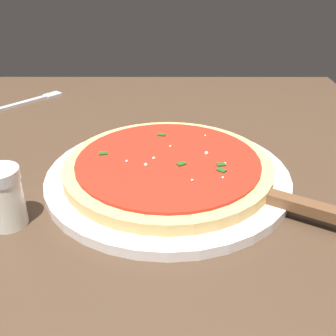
# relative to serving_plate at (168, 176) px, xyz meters

# --- Properties ---
(restaurant_table) EXTENTS (1.02, 0.91, 0.73)m
(restaurant_table) POSITION_rel_serving_plate_xyz_m (0.02, 0.04, -0.13)
(restaurant_table) COLOR black
(restaurant_table) RESTS_ON ground_plane
(serving_plate) EXTENTS (0.34, 0.34, 0.01)m
(serving_plate) POSITION_rel_serving_plate_xyz_m (0.00, 0.00, 0.00)
(serving_plate) COLOR white
(serving_plate) RESTS_ON restaurant_table
(pizza) EXTENTS (0.29, 0.29, 0.02)m
(pizza) POSITION_rel_serving_plate_xyz_m (0.00, -0.00, 0.02)
(pizza) COLOR #DBB26B
(pizza) RESTS_ON serving_plate
(pizza_server) EXTENTS (0.15, 0.21, 0.01)m
(pizza_server) POSITION_rel_serving_plate_xyz_m (-0.08, -0.14, 0.01)
(pizza_server) COLOR silver
(pizza_server) RESTS_ON serving_plate
(fork) EXTENTS (0.15, 0.14, 0.00)m
(fork) POSITION_rel_serving_plate_xyz_m (0.33, 0.30, -0.00)
(fork) COLOR silver
(fork) RESTS_ON restaurant_table
(parmesan_shaker) EXTENTS (0.05, 0.05, 0.07)m
(parmesan_shaker) POSITION_rel_serving_plate_xyz_m (-0.10, 0.19, 0.03)
(parmesan_shaker) COLOR silver
(parmesan_shaker) RESTS_ON restaurant_table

